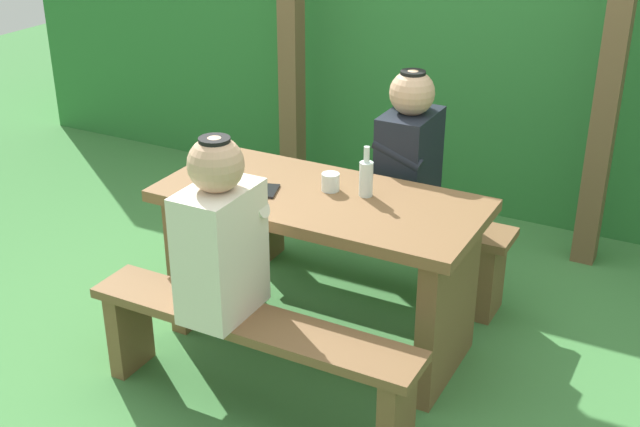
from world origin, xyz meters
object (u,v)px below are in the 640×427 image
object	(u,v)px
bench_far	(373,230)
person_white_shirt	(220,234)
picnic_table	(320,243)
bench_near	(251,344)
person_black_coat	(409,151)
drinking_glass	(330,182)
bottle_left	(366,177)
cell_phone	(269,191)

from	to	relation	value
bench_far	person_white_shirt	xyz separation A→B (m)	(-0.12, -1.14, 0.45)
picnic_table	bench_near	bearing A→B (deg)	-90.00
bench_near	person_white_shirt	size ratio (longest dim) A/B	1.95
person_white_shirt	person_black_coat	distance (m)	1.18
drinking_glass	bottle_left	size ratio (longest dim) A/B	0.35
picnic_table	bottle_left	bearing A→B (deg)	26.46
picnic_table	person_white_shirt	world-z (taller)	person_white_shirt
bench_near	person_white_shirt	distance (m)	0.47
person_black_coat	bottle_left	world-z (taller)	person_black_coat
bottle_left	cell_phone	world-z (taller)	bottle_left
person_white_shirt	drinking_glass	size ratio (longest dim) A/B	9.24
picnic_table	drinking_glass	distance (m)	0.28
cell_phone	bench_far	bearing A→B (deg)	54.56
picnic_table	cell_phone	xyz separation A→B (m)	(-0.21, -0.08, 0.23)
picnic_table	cell_phone	distance (m)	0.32
bench_near	cell_phone	distance (m)	0.68
bench_near	bench_far	distance (m)	1.15
bench_far	drinking_glass	size ratio (longest dim) A/B	17.98
person_white_shirt	person_black_coat	xyz separation A→B (m)	(0.29, 1.14, 0.00)
person_white_shirt	cell_phone	distance (m)	0.50
picnic_table	person_black_coat	distance (m)	0.65
person_white_shirt	person_black_coat	world-z (taller)	same
person_black_coat	bench_near	bearing A→B (deg)	-98.51
bench_far	person_white_shirt	size ratio (longest dim) A/B	1.95
bench_near	picnic_table	bearing A→B (deg)	90.00
bench_far	drinking_glass	world-z (taller)	drinking_glass
person_white_shirt	bottle_left	distance (m)	0.72
drinking_glass	cell_phone	bearing A→B (deg)	-147.93
person_black_coat	picnic_table	bearing A→B (deg)	-106.71
bench_far	bottle_left	world-z (taller)	bottle_left
drinking_glass	bottle_left	xyz separation A→B (m)	(0.16, 0.02, 0.05)
bench_far	person_white_shirt	bearing A→B (deg)	-96.03
picnic_table	drinking_glass	size ratio (longest dim) A/B	17.98
person_white_shirt	bottle_left	bearing A→B (deg)	65.84
bench_near	drinking_glass	size ratio (longest dim) A/B	17.98
bench_near	bench_far	size ratio (longest dim) A/B	1.00
bench_near	cell_phone	xyz separation A→B (m)	(-0.21, 0.50, 0.42)
cell_phone	person_black_coat	bearing A→B (deg)	41.91
bench_far	person_black_coat	bearing A→B (deg)	-1.11
person_white_shirt	cell_phone	size ratio (longest dim) A/B	5.14
drinking_glass	person_white_shirt	bearing A→B (deg)	-102.15
bench_far	person_black_coat	xyz separation A→B (m)	(0.17, -0.00, 0.45)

